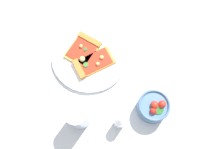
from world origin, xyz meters
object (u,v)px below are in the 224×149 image
Objects in this scene: plate at (90,55)px; pepper_shaker at (120,122)px; pizza_slice_near at (92,63)px; pizza_slice_far at (84,48)px; soda_glass at (80,117)px; salad_bowl at (153,107)px.

pepper_shaker is at bearing -53.32° from plate.
pizza_slice_far is at bearing 130.06° from pizza_slice_near.
soda_glass is (0.06, -0.24, 0.04)m from pizza_slice_far.
salad_bowl is 1.34× the size of pepper_shaker.
soda_glass is (0.03, -0.22, 0.05)m from plate.
pizza_slice_far is 0.25m from soda_glass.
plate is 2.37× the size of soda_glass.
pizza_slice_far is 1.33× the size of salad_bowl.
pizza_slice_far is 1.16× the size of soda_glass.
pepper_shaker is at bearing 7.38° from soda_glass.
soda_glass reaches higher than plate.
pizza_slice_near is at bearing -66.34° from plate.
salad_bowl reaches higher than plate.
plate is at bearing 151.64° from salad_bowl.
salad_bowl is 0.87× the size of soda_glass.
pizza_slice_far is (-0.04, 0.05, 0.00)m from pizza_slice_near.
soda_glass is 0.13m from pepper_shaker.
pepper_shaker is at bearing -141.98° from salad_bowl.
pizza_slice_far is at bearing 103.82° from soda_glass.
pizza_slice_near is at bearing 128.76° from pepper_shaker.
pizza_slice_near is 1.47× the size of salad_bowl.
plate is 0.26m from pepper_shaker.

